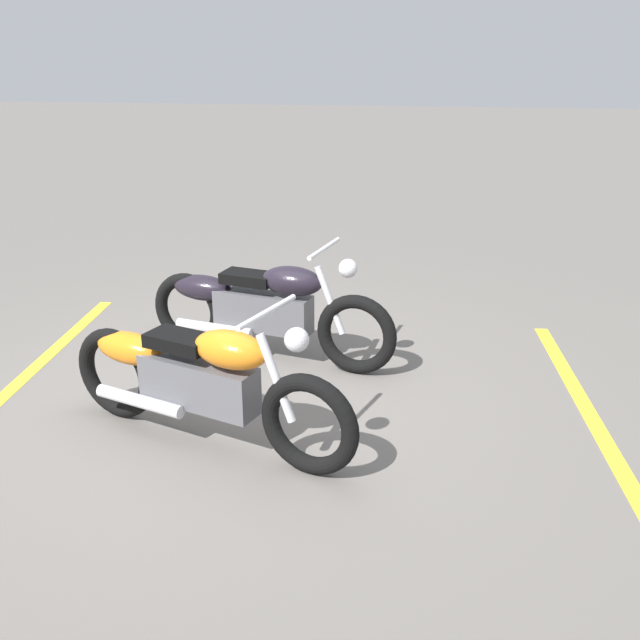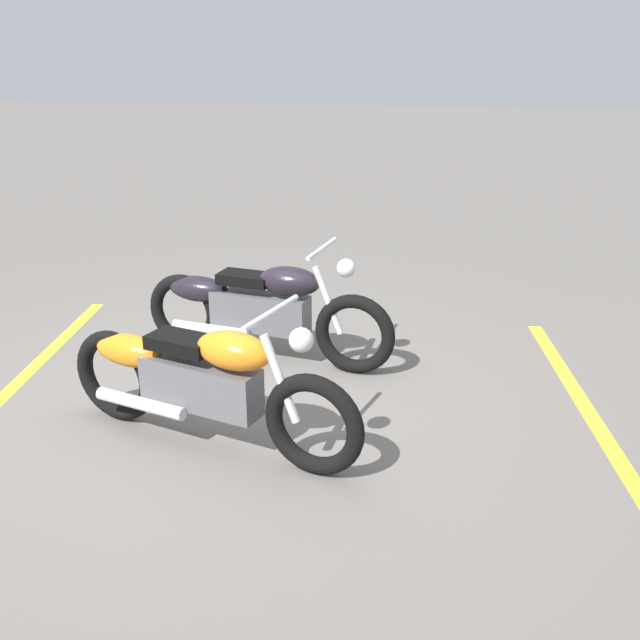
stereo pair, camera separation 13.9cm
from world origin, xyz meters
TOP-DOWN VIEW (x-y plane):
  - ground_plane at (0.00, 0.00)m, footprint 60.00×60.00m
  - motorcycle_bright_foreground at (0.01, -0.69)m, footprint 2.14×0.88m
  - motorcycle_dark_foreground at (0.11, 0.72)m, footprint 2.20×0.73m
  - parking_stripe_near at (-1.72, 0.25)m, footprint 0.36×3.20m
  - parking_stripe_mid at (2.68, 0.18)m, footprint 0.36×3.20m

SIDE VIEW (x-z plane):
  - ground_plane at x=0.00m, z-range 0.00..0.00m
  - parking_stripe_near at x=-1.72m, z-range 0.00..0.01m
  - parking_stripe_mid at x=2.68m, z-range 0.00..0.01m
  - motorcycle_bright_foreground at x=0.01m, z-range -0.06..0.98m
  - motorcycle_dark_foreground at x=0.11m, z-range -0.06..0.98m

